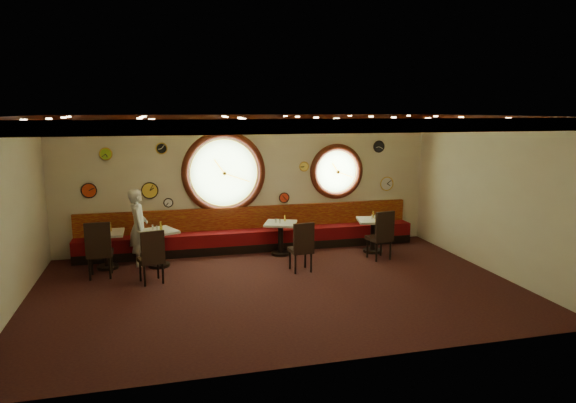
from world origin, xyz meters
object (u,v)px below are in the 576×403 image
object	(u,v)px
condiment_d_bottle	(373,214)
condiment_d_salt	(372,217)
table_d	(373,231)
waiter	(139,227)
condiment_d_pepper	(375,217)
condiment_c_pepper	(280,221)
chair_b	(152,253)
table_a	(107,246)
condiment_c_bottle	(285,218)
condiment_b_bottle	(161,226)
condiment_b_pepper	(157,228)
table_b	(158,244)
condiment_c_salt	(276,220)
condiment_a_salt	(100,230)
chair_a	(99,246)
chair_c	(302,244)
condiment_a_pepper	(109,230)
table_c	(281,234)
chair_d	(382,232)
condiment_a_bottle	(110,227)
condiment_b_salt	(153,227)

from	to	relation	value
condiment_d_bottle	condiment_d_salt	bearing A→B (deg)	-123.95
table_d	waiter	distance (m)	5.31
condiment_d_pepper	condiment_c_pepper	bearing A→B (deg)	174.57
table_d	chair_b	world-z (taller)	chair_b
table_a	condiment_c_bottle	bearing A→B (deg)	3.31
condiment_c_pepper	condiment_b_bottle	distance (m)	2.64
condiment_b_pepper	condiment_d_pepper	xyz separation A→B (m)	(4.96, -0.06, -0.01)
table_b	waiter	size ratio (longest dim) A/B	0.57
table_d	condiment_c_salt	world-z (taller)	condiment_c_salt
table_b	condiment_d_salt	world-z (taller)	condiment_d_salt
condiment_b_bottle	condiment_a_salt	bearing A→B (deg)	175.38
table_a	chair_a	size ratio (longest dim) A/B	1.10
condiment_d_salt	condiment_b_bottle	world-z (taller)	condiment_b_bottle
condiment_c_salt	condiment_d_bottle	world-z (taller)	condiment_d_bottle
table_d	chair_a	xyz separation A→B (m)	(-6.03, -0.47, 0.17)
chair_c	condiment_c_salt	xyz separation A→B (m)	(-0.24, 1.38, 0.21)
condiment_d_salt	waiter	bearing A→B (deg)	177.02
table_a	condiment_b_pepper	size ratio (longest dim) A/B	7.90
condiment_c_salt	condiment_c_pepper	world-z (taller)	same
condiment_a_pepper	condiment_c_salt	bearing A→B (deg)	2.89
table_d	condiment_a_salt	xyz separation A→B (m)	(-6.06, 0.22, 0.35)
condiment_b_pepper	condiment_d_pepper	bearing A→B (deg)	-0.68
condiment_b_pepper	condiment_c_bottle	size ratio (longest dim) A/B	0.67
condiment_c_pepper	condiment_c_salt	bearing A→B (deg)	130.92
condiment_c_pepper	condiment_d_pepper	world-z (taller)	condiment_d_pepper
table_a	table_d	bearing A→B (deg)	-1.88
table_a	table_c	bearing A→B (deg)	1.67
table_b	chair_a	xyz separation A→B (m)	(-1.13, -0.54, 0.16)
condiment_c_bottle	waiter	bearing A→B (deg)	-178.15
condiment_a_salt	condiment_d_salt	bearing A→B (deg)	-1.63
condiment_c_pepper	waiter	world-z (taller)	waiter
table_d	chair_d	xyz separation A→B (m)	(-0.08, -0.65, 0.14)
table_c	condiment_a_bottle	bearing A→B (deg)	-179.49
table_c	waiter	world-z (taller)	waiter
condiment_c_salt	condiment_a_bottle	world-z (taller)	condiment_a_bottle
condiment_d_pepper	condiment_a_pepper	bearing A→B (deg)	178.84
table_c	condiment_d_bottle	bearing A→B (deg)	-4.26
table_b	condiment_a_bottle	bearing A→B (deg)	167.94
table_d	condiment_d_pepper	distance (m)	0.35
table_c	chair_d	world-z (taller)	chair_d
table_b	condiment_b_pepper	distance (m)	0.34
condiment_c_bottle	condiment_b_salt	bearing A→B (deg)	-175.08
condiment_d_salt	chair_b	bearing A→B (deg)	-167.60
condiment_b_salt	condiment_c_bottle	size ratio (longest dim) A/B	0.72
chair_a	condiment_a_bottle	bearing A→B (deg)	76.87
table_a	table_b	xyz separation A→B (m)	(1.05, -0.13, 0.00)
table_c	condiment_b_salt	xyz separation A→B (m)	(-2.84, -0.14, 0.37)
chair_c	condiment_c_salt	distance (m)	1.42
chair_a	chair_d	world-z (taller)	chair_a
condiment_c_salt	condiment_c_bottle	distance (m)	0.26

